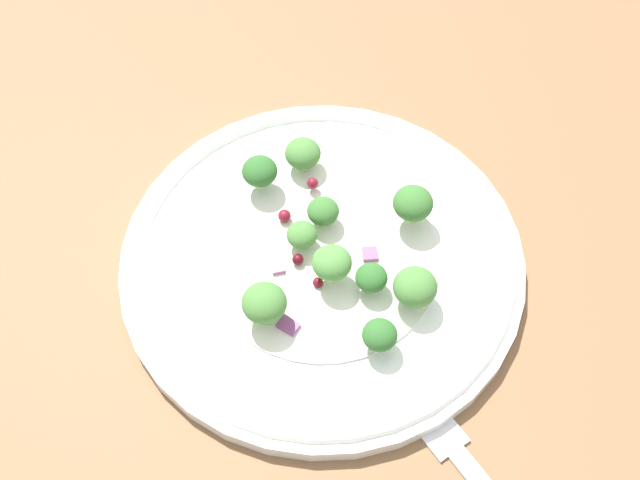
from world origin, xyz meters
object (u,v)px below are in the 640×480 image
object	(u,v)px
broccoli_floret_0	(264,304)
broccoli_floret_2	(302,235)
broccoli_floret_1	(332,263)
plate	(320,254)

from	to	relation	value
broccoli_floret_0	broccoli_floret_2	distance (cm)	6.21
broccoli_floret_0	broccoli_floret_1	distance (cm)	5.24
plate	broccoli_floret_2	xyz separation A→B (cm)	(0.82, 1.02, 1.77)
plate	broccoli_floret_0	bearing A→B (deg)	126.40
broccoli_floret_1	broccoli_floret_2	size ratio (longest dim) A/B	1.25
broccoli_floret_0	broccoli_floret_2	xyz separation A→B (cm)	(4.60, -4.10, -0.74)
broccoli_floret_0	broccoli_floret_1	bearing A→B (deg)	-75.42
broccoli_floret_2	plate	bearing A→B (deg)	-128.94
broccoli_floret_1	broccoli_floret_0	bearing A→B (deg)	104.58
broccoli_floret_0	broccoli_floret_2	size ratio (longest dim) A/B	1.38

